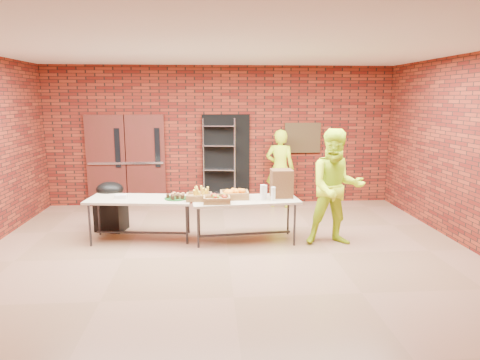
{
  "coord_description": "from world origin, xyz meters",
  "views": [
    {
      "loc": [
        -0.27,
        -6.45,
        2.47
      ],
      "look_at": [
        0.28,
        1.4,
        0.96
      ],
      "focal_mm": 32.0,
      "sensor_mm": 36.0,
      "label": 1
    }
  ],
  "objects_px": {
    "covered_grill": "(111,206)",
    "table_left": "(141,202)",
    "coffee_dispenser": "(282,183)",
    "volunteer_woman": "(280,169)",
    "wire_rack": "(219,162)",
    "volunteer_man": "(336,188)",
    "table_right": "(245,203)"
  },
  "relations": [
    {
      "from": "table_left",
      "to": "volunteer_man",
      "type": "height_order",
      "value": "volunteer_man"
    },
    {
      "from": "table_right",
      "to": "coffee_dispenser",
      "type": "height_order",
      "value": "coffee_dispenser"
    },
    {
      "from": "volunteer_woman",
      "to": "volunteer_man",
      "type": "height_order",
      "value": "volunteer_man"
    },
    {
      "from": "wire_rack",
      "to": "table_left",
      "type": "xyz_separation_m",
      "value": [
        -1.43,
        -2.4,
        -0.32
      ]
    },
    {
      "from": "table_right",
      "to": "coffee_dispenser",
      "type": "relative_size",
      "value": 3.88
    },
    {
      "from": "wire_rack",
      "to": "volunteer_woman",
      "type": "height_order",
      "value": "wire_rack"
    },
    {
      "from": "wire_rack",
      "to": "table_right",
      "type": "xyz_separation_m",
      "value": [
        0.39,
        -2.6,
        -0.32
      ]
    },
    {
      "from": "table_right",
      "to": "coffee_dispenser",
      "type": "xyz_separation_m",
      "value": [
        0.65,
        0.13,
        0.31
      ]
    },
    {
      "from": "table_left",
      "to": "covered_grill",
      "type": "bearing_deg",
      "value": 144.94
    },
    {
      "from": "table_left",
      "to": "covered_grill",
      "type": "distance_m",
      "value": 0.91
    },
    {
      "from": "wire_rack",
      "to": "volunteer_man",
      "type": "relative_size",
      "value": 1.02
    },
    {
      "from": "wire_rack",
      "to": "volunteer_woman",
      "type": "relative_size",
      "value": 1.13
    },
    {
      "from": "wire_rack",
      "to": "covered_grill",
      "type": "distance_m",
      "value": 2.81
    },
    {
      "from": "covered_grill",
      "to": "table_left",
      "type": "bearing_deg",
      "value": -26.67
    },
    {
      "from": "table_right",
      "to": "volunteer_man",
      "type": "height_order",
      "value": "volunteer_man"
    },
    {
      "from": "table_right",
      "to": "table_left",
      "type": "bearing_deg",
      "value": 167.93
    },
    {
      "from": "table_right",
      "to": "covered_grill",
      "type": "height_order",
      "value": "covered_grill"
    },
    {
      "from": "covered_grill",
      "to": "volunteer_woman",
      "type": "bearing_deg",
      "value": 39.29
    },
    {
      "from": "table_left",
      "to": "coffee_dispenser",
      "type": "xyz_separation_m",
      "value": [
        2.47,
        -0.08,
        0.31
      ]
    },
    {
      "from": "volunteer_man",
      "to": "coffee_dispenser",
      "type": "bearing_deg",
      "value": 158.38
    },
    {
      "from": "coffee_dispenser",
      "to": "volunteer_woman",
      "type": "relative_size",
      "value": 0.27
    },
    {
      "from": "table_left",
      "to": "volunteer_woman",
      "type": "height_order",
      "value": "volunteer_woman"
    },
    {
      "from": "coffee_dispenser",
      "to": "covered_grill",
      "type": "bearing_deg",
      "value": 167.96
    },
    {
      "from": "table_left",
      "to": "coffee_dispenser",
      "type": "bearing_deg",
      "value": 5.06
    },
    {
      "from": "covered_grill",
      "to": "coffee_dispenser",
      "type": "bearing_deg",
      "value": 3.21
    },
    {
      "from": "wire_rack",
      "to": "volunteer_man",
      "type": "bearing_deg",
      "value": -47.76
    },
    {
      "from": "covered_grill",
      "to": "volunteer_man",
      "type": "height_order",
      "value": "volunteer_man"
    },
    {
      "from": "covered_grill",
      "to": "volunteer_man",
      "type": "xyz_separation_m",
      "value": [
        3.99,
        -1.06,
        0.52
      ]
    },
    {
      "from": "table_left",
      "to": "table_right",
      "type": "distance_m",
      "value": 1.83
    },
    {
      "from": "wire_rack",
      "to": "table_left",
      "type": "height_order",
      "value": "wire_rack"
    },
    {
      "from": "wire_rack",
      "to": "volunteer_woman",
      "type": "xyz_separation_m",
      "value": [
        1.37,
        -0.26,
        -0.12
      ]
    },
    {
      "from": "wire_rack",
      "to": "volunteer_man",
      "type": "height_order",
      "value": "wire_rack"
    }
  ]
}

